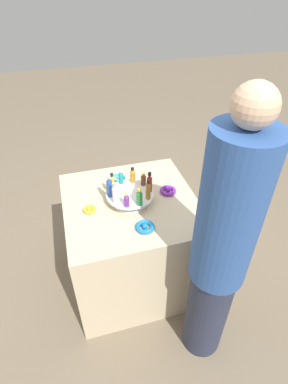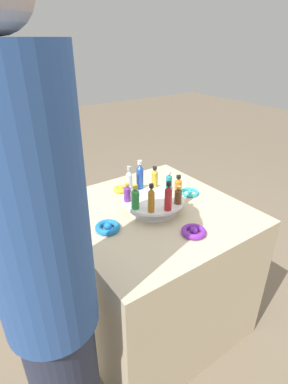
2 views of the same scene
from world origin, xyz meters
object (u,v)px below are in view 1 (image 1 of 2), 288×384
(bottle_red, at_px, (149,183))
(person_figure, at_px, (220,253))
(bottle_gold, at_px, (112,182))
(bottle_amber, at_px, (148,190))
(display_stand, at_px, (130,196))
(bottle_purple, at_px, (127,200))
(ribbon_bow_gold, at_px, (89,209))
(bottle_green, at_px, (139,197))
(ribbon_bow_teal, at_px, (118,178))
(bottle_clear, at_px, (115,194))
(bottle_blue, at_px, (109,187))
(ribbon_bow_purple, at_px, (168,191))
(bottle_orange, at_px, (133,175))
(bottle_teal, at_px, (121,177))
(bottle_brown, at_px, (143,179))
(ribbon_bow_blue, at_px, (145,227))

(bottle_red, height_order, person_figure, person_figure)
(bottle_gold, height_order, bottle_amber, bottle_amber)
(display_stand, xyz_separation_m, bottle_purple, (0.05, 0.12, 0.07))
(display_stand, xyz_separation_m, ribbon_bow_gold, (0.26, 0.02, -0.03))
(bottle_green, distance_m, ribbon_bow_teal, 0.40)
(ribbon_bow_gold, distance_m, person_figure, 0.83)
(bottle_clear, bearing_deg, bottle_blue, -76.37)
(display_stand, bearing_deg, person_figure, 116.11)
(bottle_gold, distance_m, bottle_amber, 0.25)
(ribbon_bow_gold, relative_size, person_figure, 0.05)
(bottle_clear, height_order, person_figure, person_figure)
(bottle_blue, distance_m, bottle_amber, 0.24)
(bottle_green, bearing_deg, ribbon_bow_purple, -148.47)
(person_figure, bearing_deg, bottle_orange, -6.91)
(display_stand, bearing_deg, ribbon_bow_gold, 4.93)
(ribbon_bow_purple, relative_size, ribbon_bow_gold, 1.33)
(bottle_amber, relative_size, bottle_red, 0.98)
(bottle_teal, bearing_deg, display_stand, 103.63)
(display_stand, xyz_separation_m, person_figure, (-0.30, 0.62, 0.06))
(bottle_teal, bearing_deg, ribbon_bow_purple, 161.46)
(bottle_clear, relative_size, ribbon_bow_purple, 1.33)
(bottle_red, bearing_deg, bottle_gold, -22.37)
(bottle_brown, distance_m, ribbon_bow_blue, 0.35)
(ribbon_bow_teal, height_order, ribbon_bow_blue, ribbon_bow_blue)
(bottle_amber, bearing_deg, ribbon_bow_blue, 68.49)
(bottle_orange, distance_m, bottle_clear, 0.24)
(display_stand, relative_size, ribbon_bow_gold, 3.74)
(bottle_purple, bearing_deg, bottle_clear, -40.37)
(bottle_blue, height_order, person_figure, person_figure)
(bottle_teal, bearing_deg, bottle_purple, 85.63)
(bottle_gold, bearing_deg, ribbon_bow_gold, 31.49)
(bottle_orange, xyz_separation_m, bottle_red, (-0.08, 0.12, 0.01))
(bottle_purple, height_order, bottle_green, bottle_green)
(bottle_teal, bearing_deg, bottle_green, 103.63)
(bottle_teal, relative_size, ribbon_bow_gold, 1.22)
(bottle_clear, bearing_deg, bottle_orange, -130.37)
(ribbon_bow_purple, bearing_deg, bottle_brown, -15.11)
(bottle_red, bearing_deg, bottle_brown, -76.37)
(bottle_green, xyz_separation_m, person_figure, (-0.27, 0.50, -0.02))
(ribbon_bow_teal, distance_m, ribbon_bow_gold, 0.37)
(bottle_brown, height_order, bottle_red, bottle_red)
(bottle_teal, bearing_deg, bottle_gold, 31.63)
(bottle_blue, height_order, bottle_green, bottle_blue)
(bottle_amber, bearing_deg, bottle_brown, -94.37)
(bottle_teal, distance_m, bottle_purple, 0.24)
(bottle_clear, xyz_separation_m, ribbon_bow_blue, (-0.13, 0.20, -0.12))
(bottle_teal, relative_size, bottle_clear, 0.68)
(bottle_blue, bearing_deg, ribbon_bow_blue, 118.27)
(bottle_brown, bearing_deg, bottle_purple, 49.63)
(bottle_orange, relative_size, bottle_clear, 0.74)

